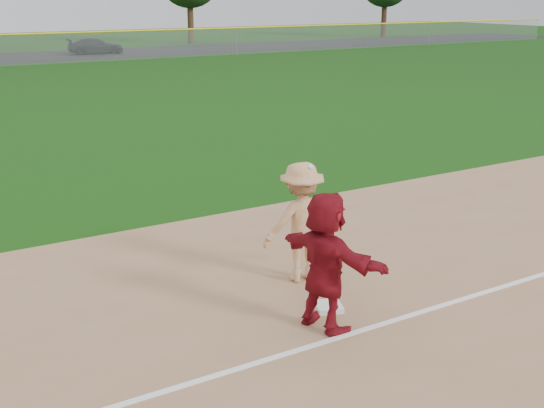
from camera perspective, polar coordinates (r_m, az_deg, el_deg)
ground at (r=10.40m, az=4.32°, el=-8.98°), size 160.00×160.00×0.00m
foul_line at (r=9.82m, az=7.06°, el=-10.58°), size 60.00×0.10×0.01m
first_base at (r=10.41m, az=4.75°, el=-8.57°), size 0.50×0.50×0.09m
base_runner at (r=9.51m, az=4.49°, el=-4.80°), size 0.97×1.95×2.01m
car_right at (r=56.05m, az=-14.56°, el=12.68°), size 4.41×2.26×1.22m
first_base_play at (r=11.09m, az=2.47°, el=-1.54°), size 1.39×1.19×2.16m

